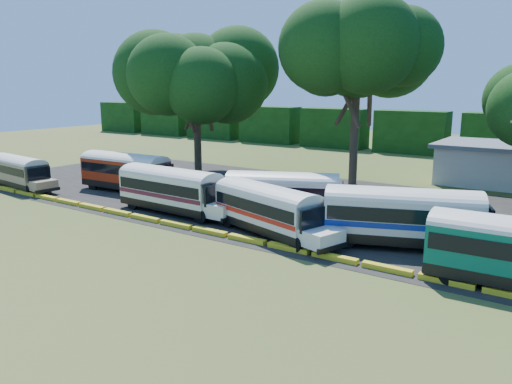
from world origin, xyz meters
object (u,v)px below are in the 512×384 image
Objects in this scene: bus_beige at (19,170)px; bus_white_red at (269,207)px; bus_cream_west at (172,188)px; bus_red at (127,170)px; tree_west at (196,76)px.

bus_white_red is (27.51, 0.65, 0.10)m from bus_beige.
bus_white_red is at bearing -2.54° from bus_cream_west.
bus_red is 1.02× the size of bus_cream_west.
bus_white_red is 0.69× the size of tree_west.
bus_red is (9.49, 4.76, 0.27)m from bus_beige.
bus_beige is 19.84m from tree_west.
bus_cream_west is at bearing -167.52° from bus_white_red.
bus_white_red is at bearing -16.07° from bus_red.
tree_west is at bearing 126.01° from bus_cream_west.
bus_red reaches higher than bus_white_red.
bus_cream_west reaches higher than bus_beige.
bus_cream_west reaches higher than bus_white_red.
tree_west reaches higher than bus_cream_west.
tree_west is at bearing 91.25° from bus_red.
bus_white_red is (9.16, -0.69, -0.11)m from bus_cream_west.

